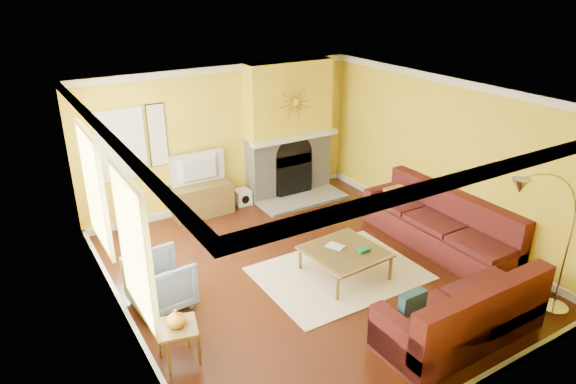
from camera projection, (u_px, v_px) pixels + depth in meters
floor at (309, 272)px, 7.90m from camera, size 5.50×6.00×0.02m
ceiling at (312, 97)px, 6.83m from camera, size 5.50×6.00×0.02m
wall_back at (223, 138)px, 9.73m from camera, size 5.50×0.02×2.70m
wall_front at (482, 293)px, 5.00m from camera, size 5.50×0.02×2.70m
wall_left at (116, 238)px, 6.04m from camera, size 0.02×6.00×2.70m
wall_right at (446, 157)px, 8.69m from camera, size 0.02×6.00×2.70m
baseboard at (309, 268)px, 7.87m from camera, size 5.50×6.00×0.12m
crown_molding at (312, 102)px, 6.86m from camera, size 5.50×6.00×0.12m
window_left_near at (93, 189)px, 7.02m from camera, size 0.06×1.22×1.72m
window_left_far at (132, 248)px, 5.53m from camera, size 0.06×1.22×1.72m
window_back at (121, 144)px, 8.70m from camera, size 0.82×0.06×1.22m
wall_art at (158, 136)px, 9.00m from camera, size 0.34×0.04×1.14m
fireplace at (289, 130)px, 10.21m from camera, size 1.80×0.40×2.70m
mantel at (295, 138)px, 10.06m from camera, size 1.92×0.22×0.08m
hearth at (303, 200)px, 10.30m from camera, size 1.80×0.70×0.06m
sunburst at (295, 102)px, 9.79m from camera, size 0.70×0.04×0.70m
rug at (339, 273)px, 7.82m from camera, size 2.40×1.80×0.02m
sectional_sofa at (408, 249)px, 7.63m from camera, size 3.10×3.70×0.90m
coffee_table at (344, 262)px, 7.73m from camera, size 1.14×1.14×0.42m
media_console at (202, 199)px, 9.65m from camera, size 1.11×0.50×0.61m
tv at (200, 169)px, 9.41m from camera, size 1.05×0.14×0.60m
subwoofer at (242, 197)px, 10.14m from camera, size 0.31×0.31×0.31m
armchair at (161, 282)px, 6.97m from camera, size 0.85×0.83×0.73m
side_table at (178, 344)px, 5.98m from camera, size 0.55×0.55×0.50m
vase at (176, 318)px, 5.84m from camera, size 0.26×0.26×0.23m
book at (332, 249)px, 7.65m from camera, size 0.28×0.31×0.03m
arc_lamp at (542, 251)px, 6.28m from camera, size 1.38×0.36×2.18m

